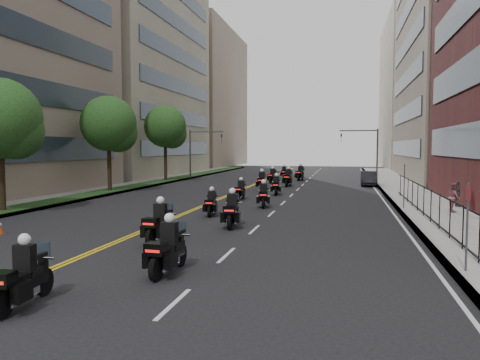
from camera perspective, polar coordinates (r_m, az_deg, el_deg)
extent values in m
plane|color=black|center=(12.74, -22.03, -12.80)|extent=(160.00, 160.00, 0.00)
cube|color=gray|center=(35.55, 20.55, -1.96)|extent=(4.00, 90.00, 0.15)
cube|color=gray|center=(39.99, -15.91, -1.21)|extent=(4.00, 90.00, 0.15)
cube|color=#133614|center=(39.61, -14.89, -1.11)|extent=(2.00, 90.00, 0.04)
cube|color=#333F4C|center=(27.89, 27.00, 3.34)|extent=(0.12, 25.80, 1.80)
cube|color=#333F4C|center=(28.16, 27.26, 11.50)|extent=(0.12, 25.80, 1.80)
cube|color=gray|center=(60.87, 26.95, 14.37)|extent=(15.00, 28.00, 30.00)
cube|color=#333F4C|center=(58.43, 19.39, 3.68)|extent=(0.12, 24.08, 1.80)
cube|color=#333F4C|center=(58.56, 19.48, 7.60)|extent=(0.12, 24.08, 1.80)
cube|color=#333F4C|center=(58.96, 19.57, 11.48)|extent=(0.12, 24.08, 1.80)
cube|color=#333F4C|center=(59.62, 19.67, 15.29)|extent=(0.12, 24.08, 1.80)
cube|color=#333F4C|center=(60.55, 19.76, 19.00)|extent=(0.12, 24.08, 1.80)
cube|color=gray|center=(89.69, 22.08, 9.74)|extent=(15.00, 28.00, 26.00)
cube|color=#333F4C|center=(34.18, -25.33, 3.44)|extent=(0.12, 25.80, 1.80)
cube|color=#333F4C|center=(34.40, -25.53, 10.11)|extent=(0.12, 25.80, 1.80)
cube|color=#333F4C|center=(35.08, -25.74, 16.61)|extent=(0.12, 25.80, 1.80)
cube|color=gray|center=(66.22, -14.28, 15.56)|extent=(16.00, 28.00, 34.00)
cube|color=#333F4C|center=(61.68, -7.36, 3.89)|extent=(0.12, 24.08, 1.80)
cube|color=#333F4C|center=(61.80, -7.39, 7.60)|extent=(0.12, 24.08, 1.80)
cube|color=#333F4C|center=(62.18, -7.42, 11.28)|extent=(0.12, 24.08, 1.80)
cube|color=#333F4C|center=(62.81, -7.46, 14.90)|extent=(0.12, 24.08, 1.80)
cube|color=#333F4C|center=(63.69, -7.49, 18.43)|extent=(0.12, 24.08, 1.80)
cube|color=gray|center=(93.14, -5.78, 9.79)|extent=(16.00, 28.00, 26.00)
cube|color=black|center=(22.47, 22.73, -1.46)|extent=(0.05, 28.00, 0.05)
cube|color=black|center=(22.62, 22.64, -4.74)|extent=(0.05, 28.00, 0.05)
cylinder|color=#332616|center=(28.59, -27.04, 1.16)|extent=(0.32, 0.32, 4.83)
sphere|color=#174519|center=(28.60, -27.22, 6.69)|extent=(4.40, 4.40, 4.40)
sphere|color=#174519|center=(28.51, -25.73, 5.36)|extent=(3.08, 3.08, 3.08)
cylinder|color=#332616|center=(38.59, -15.64, 2.29)|extent=(0.32, 0.32, 5.11)
sphere|color=#174519|center=(38.62, -15.72, 6.63)|extent=(4.40, 4.40, 4.40)
sphere|color=#174519|center=(38.67, -14.63, 5.56)|extent=(3.08, 3.08, 3.08)
cylinder|color=#332616|center=(49.49, -9.07, 2.91)|extent=(0.32, 0.32, 5.39)
sphere|color=#174519|center=(49.53, -9.11, 6.47)|extent=(4.40, 4.40, 4.40)
sphere|color=#174519|center=(49.66, -8.29, 5.58)|extent=(3.08, 3.08, 3.08)
cylinder|color=#3F3F44|center=(52.14, 16.39, 2.96)|extent=(0.18, 0.18, 5.60)
cylinder|color=#3F3F44|center=(52.07, 14.24, 5.86)|extent=(4.00, 0.14, 0.14)
imported|color=black|center=(52.02, 12.23, 5.02)|extent=(0.16, 0.20, 1.00)
cylinder|color=#3F3F44|center=(54.88, -6.09, 3.15)|extent=(0.18, 0.18, 5.60)
cylinder|color=#3F3F44|center=(54.30, -4.10, 5.90)|extent=(4.00, 0.14, 0.14)
imported|color=black|center=(53.80, -2.25, 5.07)|extent=(0.16, 0.20, 1.00)
cylinder|color=black|center=(11.37, -27.01, -13.23)|extent=(0.19, 0.68, 0.67)
cylinder|color=black|center=(12.65, -22.80, -11.36)|extent=(0.19, 0.68, 0.67)
cube|color=black|center=(11.93, -24.82, -10.97)|extent=(0.52, 1.37, 0.40)
cube|color=silver|center=(12.03, -24.66, -11.97)|extent=(0.42, 0.57, 0.30)
cube|color=black|center=(11.23, -27.10, -10.71)|extent=(0.55, 0.46, 0.32)
cube|color=black|center=(11.85, -24.77, -8.60)|extent=(0.46, 0.31, 0.62)
sphere|color=white|center=(11.78, -24.80, -6.61)|extent=(0.29, 0.29, 0.29)
cylinder|color=black|center=(13.05, -10.18, -10.56)|extent=(0.18, 0.71, 0.70)
cylinder|color=black|center=(14.52, -7.30, -9.04)|extent=(0.18, 0.71, 0.70)
cube|color=black|center=(13.71, -8.67, -8.58)|extent=(0.51, 1.42, 0.41)
cube|color=silver|center=(13.81, -8.57, -9.50)|extent=(0.42, 0.59, 0.31)
cube|color=black|center=(12.93, -10.21, -8.25)|extent=(0.56, 0.46, 0.33)
cube|color=red|center=(12.74, -10.64, -8.53)|extent=(0.42, 0.05, 0.07)
cube|color=black|center=(13.66, -8.60, -6.42)|extent=(0.47, 0.31, 0.64)
sphere|color=white|center=(13.59, -8.61, -4.60)|extent=(0.30, 0.30, 0.30)
cylinder|color=black|center=(17.40, -10.81, -6.88)|extent=(0.16, 0.71, 0.71)
cylinder|color=black|center=(18.91, -8.72, -5.98)|extent=(0.16, 0.71, 0.71)
cube|color=black|center=(18.10, -9.73, -5.50)|extent=(0.46, 1.42, 0.42)
cube|color=silver|center=(18.19, -9.66, -6.22)|extent=(0.41, 0.58, 0.31)
cube|color=black|center=(17.31, -10.84, -5.11)|extent=(0.55, 0.45, 0.33)
cube|color=red|center=(17.11, -11.14, -5.29)|extent=(0.42, 0.04, 0.07)
cube|color=black|center=(18.07, -9.69, -3.84)|extent=(0.46, 0.30, 0.65)
sphere|color=white|center=(18.02, -9.69, -2.45)|extent=(0.30, 0.30, 0.30)
cylinder|color=black|center=(20.51, -1.26, -5.13)|extent=(0.22, 0.73, 0.72)
cylinder|color=black|center=(22.17, -0.67, -4.44)|extent=(0.22, 0.73, 0.72)
cube|color=black|center=(21.29, -0.96, -3.99)|extent=(0.59, 1.47, 0.42)
cube|color=silver|center=(21.38, -0.94, -4.61)|extent=(0.46, 0.62, 0.32)
cube|color=black|center=(20.43, -1.27, -3.61)|extent=(0.59, 0.50, 0.34)
cube|color=red|center=(20.21, -1.35, -3.75)|extent=(0.42, 0.08, 0.07)
cube|color=black|center=(21.28, -0.94, -2.56)|extent=(0.49, 0.34, 0.66)
sphere|color=white|center=(21.24, -0.94, -1.36)|extent=(0.31, 0.31, 0.31)
cylinder|color=black|center=(24.22, -3.74, -3.85)|extent=(0.20, 0.63, 0.62)
cylinder|color=black|center=(25.65, -3.23, -3.40)|extent=(0.20, 0.63, 0.62)
cube|color=black|center=(24.90, -3.48, -3.04)|extent=(0.53, 1.27, 0.36)
cube|color=silver|center=(24.97, -3.46, -3.50)|extent=(0.41, 0.54, 0.27)
cube|color=black|center=(24.16, -3.74, -2.73)|extent=(0.52, 0.44, 0.29)
cube|color=red|center=(23.97, -3.81, -2.83)|extent=(0.37, 0.07, 0.06)
cube|color=black|center=(24.89, -3.47, -1.98)|extent=(0.43, 0.30, 0.57)
sphere|color=white|center=(24.86, -3.47, -1.10)|extent=(0.26, 0.26, 0.26)
cylinder|color=black|center=(27.58, 2.83, -2.82)|extent=(0.23, 0.69, 0.68)
cylinder|color=black|center=(29.15, 2.95, -2.45)|extent=(0.23, 0.69, 0.68)
cube|color=black|center=(28.33, 2.90, -2.07)|extent=(0.59, 1.38, 0.40)
cube|color=silver|center=(28.41, 2.90, -2.52)|extent=(0.45, 0.59, 0.30)
cube|color=black|center=(27.52, 2.84, -1.75)|extent=(0.57, 0.48, 0.32)
cube|color=red|center=(27.31, 2.82, -1.84)|extent=(0.40, 0.08, 0.07)
cube|color=black|center=(28.34, 2.91, -1.06)|extent=(0.47, 0.33, 0.62)
sphere|color=white|center=(28.31, 2.91, -0.22)|extent=(0.29, 0.29, 0.29)
cylinder|color=black|center=(31.85, -0.18, -1.94)|extent=(0.13, 0.62, 0.62)
cylinder|color=black|center=(33.27, 0.38, -1.69)|extent=(0.13, 0.62, 0.62)
cube|color=black|center=(32.54, 0.11, -1.36)|extent=(0.39, 1.23, 0.36)
cube|color=silver|center=(32.60, 0.12, -1.72)|extent=(0.35, 0.50, 0.27)
cube|color=black|center=(31.81, -0.18, -1.09)|extent=(0.48, 0.39, 0.29)
cube|color=red|center=(31.62, -0.26, -1.16)|extent=(0.36, 0.03, 0.06)
cube|color=black|center=(32.54, 0.12, -0.56)|extent=(0.40, 0.26, 0.57)
sphere|color=white|center=(32.52, 0.13, 0.12)|extent=(0.26, 0.26, 0.26)
cylinder|color=black|center=(34.90, 4.36, -1.39)|extent=(0.19, 0.68, 0.67)
cylinder|color=black|center=(36.46, 4.51, -1.16)|extent=(0.19, 0.68, 0.67)
cube|color=black|center=(35.65, 4.44, -0.83)|extent=(0.52, 1.35, 0.39)
cube|color=silver|center=(35.72, 4.44, -1.19)|extent=(0.42, 0.57, 0.29)
cube|color=black|center=(34.85, 4.37, -0.56)|extent=(0.54, 0.45, 0.31)
cube|color=red|center=(34.65, 4.34, -0.61)|extent=(0.39, 0.06, 0.07)
cube|color=black|center=(35.66, 4.45, -0.04)|extent=(0.45, 0.31, 0.61)
sphere|color=white|center=(35.65, 4.45, 0.62)|extent=(0.28, 0.28, 0.28)
cylinder|color=black|center=(38.74, 2.54, -0.80)|extent=(0.20, 0.73, 0.73)
cylinder|color=black|center=(40.43, 2.80, -0.60)|extent=(0.20, 0.73, 0.73)
cube|color=black|center=(39.56, 2.67, -0.27)|extent=(0.54, 1.47, 0.43)
cube|color=silver|center=(39.63, 2.68, -0.61)|extent=(0.44, 0.61, 0.32)
cube|color=black|center=(38.69, 2.54, 0.02)|extent=(0.58, 0.48, 0.34)
cube|color=red|center=(38.47, 2.50, -0.04)|extent=(0.43, 0.06, 0.07)
cube|color=black|center=(39.58, 2.69, 0.51)|extent=(0.49, 0.33, 0.66)
sphere|color=white|center=(39.56, 2.69, 1.16)|extent=(0.31, 0.31, 0.31)
cylinder|color=black|center=(42.69, 5.72, -0.36)|extent=(0.20, 0.75, 0.75)
cylinder|color=black|center=(44.41, 6.12, -0.19)|extent=(0.20, 0.75, 0.75)
cube|color=black|center=(43.53, 5.92, 0.13)|extent=(0.55, 1.50, 0.44)
cube|color=silver|center=(43.60, 5.93, -0.19)|extent=(0.45, 0.63, 0.33)
cube|color=black|center=(42.65, 5.72, 0.41)|extent=(0.60, 0.49, 0.35)
cube|color=red|center=(42.43, 5.67, 0.36)|extent=(0.44, 0.06, 0.08)
cube|color=black|center=(43.55, 5.94, 0.86)|extent=(0.50, 0.33, 0.68)
sphere|color=white|center=(43.54, 5.95, 1.46)|extent=(0.32, 0.32, 0.32)
cylinder|color=black|center=(46.52, 3.75, -0.02)|extent=(0.20, 0.69, 0.68)
cylinder|color=black|center=(48.08, 4.22, 0.11)|extent=(0.20, 0.69, 0.68)
cube|color=black|center=(47.28, 3.99, 0.39)|extent=(0.55, 1.39, 0.40)
cube|color=silver|center=(47.34, 4.01, 0.11)|extent=(0.43, 0.59, 0.30)
cube|color=black|center=(46.48, 3.76, 0.62)|extent=(0.56, 0.47, 0.32)
cube|color=red|center=(46.28, 3.69, 0.58)|extent=(0.40, 0.07, 0.07)
cube|color=black|center=(47.30, 4.01, 1.00)|extent=(0.47, 0.32, 0.62)
sphere|color=white|center=(47.29, 4.02, 1.51)|extent=(0.29, 0.29, 0.29)
cylinder|color=black|center=(50.27, 7.17, 0.30)|extent=(0.25, 0.77, 0.76)
cylinder|color=black|center=(52.00, 7.60, 0.42)|extent=(0.25, 0.77, 0.76)
cube|color=black|center=(51.11, 7.39, 0.71)|extent=(0.65, 1.55, 0.44)
cube|color=silver|center=(51.18, 7.40, 0.43)|extent=(0.50, 0.66, 0.33)
cube|color=black|center=(50.23, 7.17, 0.96)|extent=(0.63, 0.54, 0.36)
cube|color=red|center=(50.01, 7.11, 0.92)|extent=(0.45, 0.09, 0.08)
cube|color=black|center=(51.14, 7.41, 1.33)|extent=(0.52, 0.37, 0.69)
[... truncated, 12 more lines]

